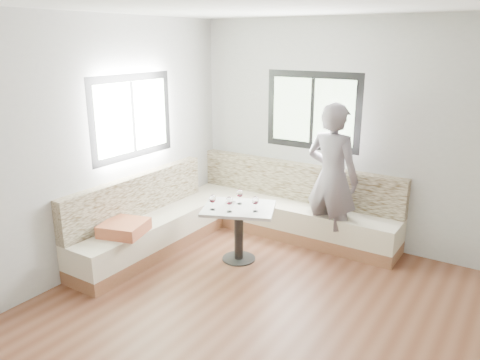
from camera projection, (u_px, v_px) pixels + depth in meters
name	position (u px, v px, depth m)	size (l,w,h in m)	color
room	(279.00, 187.00, 3.67)	(5.01, 5.01, 2.81)	brown
banquette	(230.00, 217.00, 6.01)	(2.90, 2.80, 0.95)	#8D5F43
table	(239.00, 220.00, 5.46)	(0.99, 0.90, 0.67)	black
person	(332.00, 179.00, 5.62)	(0.67, 0.44, 1.84)	slate
olive_ramekin	(231.00, 201.00, 5.53)	(0.10, 0.10, 0.04)	white
wine_glass_a	(212.00, 199.00, 5.29)	(0.08, 0.08, 0.18)	white
wine_glass_b	(229.00, 201.00, 5.22)	(0.08, 0.08, 0.18)	white
wine_glass_c	(255.00, 201.00, 5.23)	(0.08, 0.08, 0.18)	white
wine_glass_d	(240.00, 194.00, 5.48)	(0.08, 0.08, 0.18)	white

